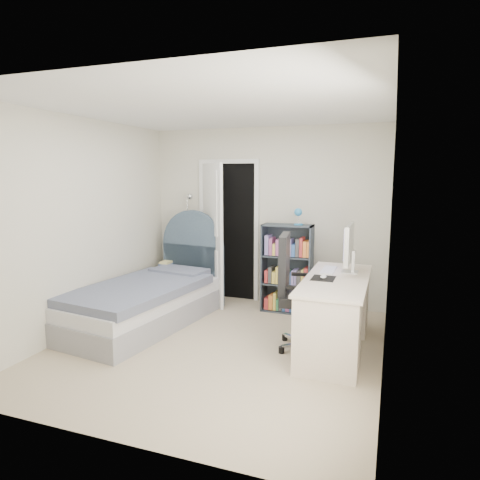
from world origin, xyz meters
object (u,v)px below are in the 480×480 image
(nightstand, at_px, (169,275))
(desk, at_px, (336,310))
(office_chair, at_px, (298,287))
(bed, at_px, (149,299))
(bookcase, at_px, (287,271))
(floor_lamp, at_px, (189,255))

(nightstand, bearing_deg, desk, -21.32)
(nightstand, bearing_deg, office_chair, -26.91)
(nightstand, bearing_deg, bed, -75.77)
(nightstand, relative_size, desk, 0.37)
(desk, relative_size, office_chair, 1.30)
(office_chair, bearing_deg, bed, 175.19)
(bed, height_order, bookcase, bookcase)
(bed, relative_size, nightstand, 3.92)
(bed, bearing_deg, nightstand, 104.23)
(floor_lamp, xyz_separation_m, office_chair, (1.98, -1.41, 0.03))
(floor_lamp, bearing_deg, bed, -87.01)
(bed, xyz_separation_m, floor_lamp, (-0.07, 1.25, 0.34))
(desk, bearing_deg, floor_lamp, 150.94)
(bookcase, xyz_separation_m, office_chair, (0.39, -1.17, 0.11))
(bookcase, relative_size, office_chair, 1.15)
(desk, bearing_deg, bookcase, 126.04)
(bed, relative_size, bookcase, 1.63)
(bed, bearing_deg, desk, -1.51)
(bed, xyz_separation_m, bookcase, (1.52, 1.01, 0.25))
(nightstand, relative_size, bookcase, 0.42)
(bed, xyz_separation_m, office_chair, (1.91, -0.16, 0.37))
(bed, height_order, office_chair, bed)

